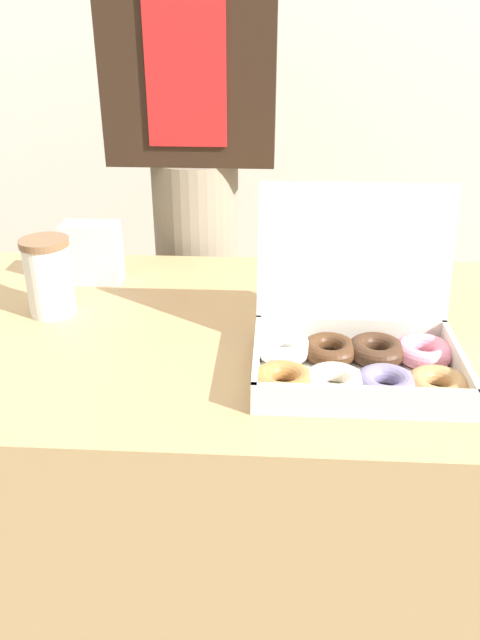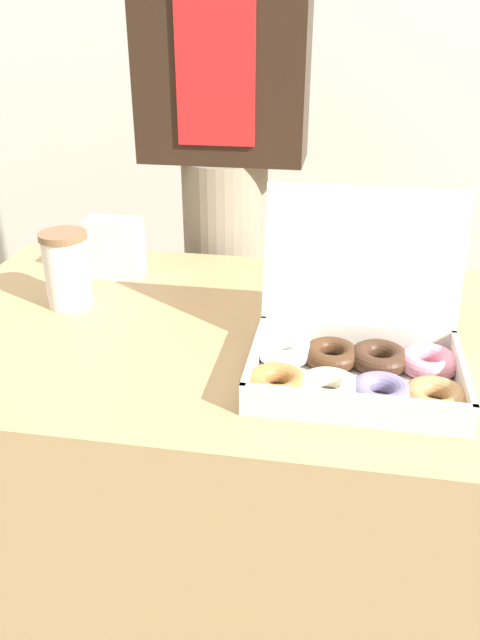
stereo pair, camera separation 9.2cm
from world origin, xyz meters
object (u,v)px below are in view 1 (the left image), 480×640
coffee_cup (49,277)px  person_customer (194,155)px  donut_box (356,351)px  napkin_holder (92,253)px

coffee_cup → person_customer: person_customer is taller
coffee_cup → donut_box: bearing=-18.7°
napkin_holder → person_customer: size_ratio=0.07×
person_customer → donut_box: bearing=-63.1°
coffee_cup → person_customer: bearing=65.6°
donut_box → coffee_cup: (-0.52, 0.17, 0.03)m
donut_box → napkin_holder: size_ratio=2.83×
coffee_cup → napkin_holder: size_ratio=1.16×
coffee_cup → person_customer: 0.50m
person_customer → coffee_cup: bearing=-114.4°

